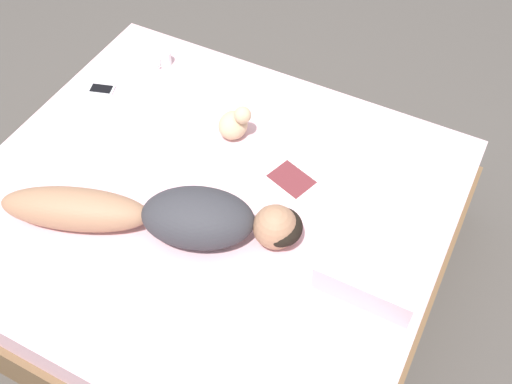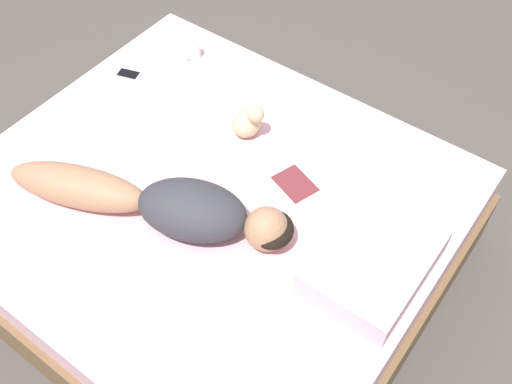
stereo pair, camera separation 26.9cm
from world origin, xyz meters
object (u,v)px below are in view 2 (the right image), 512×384
open_magazine (313,174)px  coffee_mug (194,50)px  cell_phone (128,74)px  person (163,204)px

open_magazine → coffee_mug: size_ratio=4.62×
open_magazine → coffee_mug: bearing=-89.8°
open_magazine → cell_phone: bearing=-71.5°
open_magazine → cell_phone: same height
open_magazine → person: bearing=-14.1°
person → coffee_mug: person is taller
person → coffee_mug: size_ratio=11.81×
open_magazine → cell_phone: (-0.01, -1.21, 0.00)m
person → open_magazine: person is taller
person → cell_phone: 1.02m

